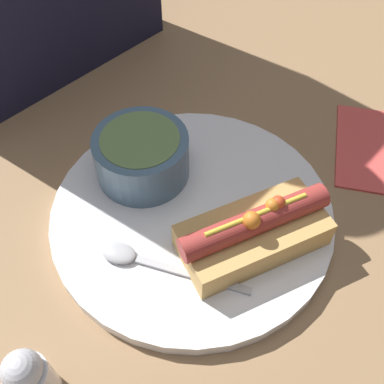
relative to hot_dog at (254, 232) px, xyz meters
The scene contains 7 objects.
ground_plane 0.08m from the hot_dog, 96.92° to the left, with size 4.00×4.00×0.00m, color #93704C.
dinner_plate 0.08m from the hot_dog, 96.92° to the left, with size 0.30×0.30×0.02m.
hot_dog is the anchor object (origin of this frame).
soup_bowl 0.15m from the hot_dog, 91.50° to the left, with size 0.10×0.10×0.05m.
spoon 0.11m from the hot_dog, 143.62° to the left, with size 0.08×0.14×0.01m.
napkin 0.22m from the hot_dog, ahead, with size 0.16×0.14×0.01m.
salt_shaker 0.23m from the hot_dog, 169.59° to the left, with size 0.03×0.03×0.08m.
Camera 1 is at (-0.20, -0.19, 0.40)m, focal length 42.00 mm.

